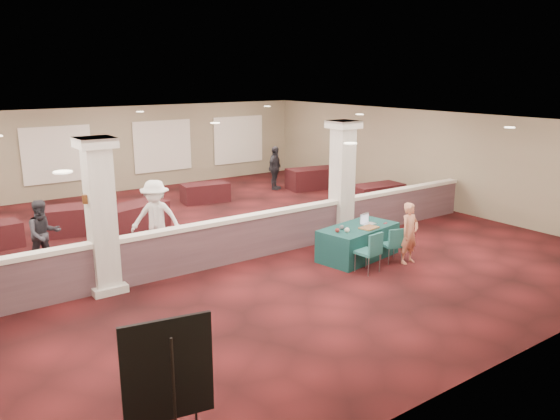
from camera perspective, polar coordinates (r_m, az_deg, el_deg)
ground at (r=14.67m, az=-6.43°, el=-3.47°), size 16.00×16.00×0.00m
wall_back at (r=21.53m, az=-17.10°, el=6.03°), size 16.00×0.04×3.20m
wall_front at (r=8.46m, az=21.01°, el=-6.32°), size 16.00×0.04×3.20m
wall_right at (r=19.38m, az=14.60°, el=5.35°), size 0.04×16.00×3.20m
ceiling at (r=14.04m, az=-6.80°, el=9.08°), size 16.00×16.00×0.02m
partition_wall at (r=13.27m, az=-3.32°, el=-2.75°), size 15.60×0.28×1.10m
column_left at (r=11.57m, az=-18.20°, el=-0.49°), size 0.72×0.72×3.20m
column_right at (r=14.78m, az=6.51°, el=3.22°), size 0.72×0.72×3.20m
sconce_left at (r=11.41m, az=-19.67°, el=1.07°), size 0.12×0.12×0.18m
sconce_right at (r=11.57m, az=-17.02°, el=1.45°), size 0.12×0.12×0.18m
near_table at (r=13.50m, az=8.15°, el=-3.34°), size 2.20×1.36×0.79m
conf_chair_main at (r=13.25m, az=11.80°, el=-3.31°), size 0.53×0.53×0.86m
conf_chair_side at (r=12.47m, az=9.49°, el=-4.06°), size 0.53×0.53×0.96m
easel_board at (r=6.58m, az=-11.65°, el=-16.21°), size 1.04×0.59×1.78m
woman at (r=13.26m, az=13.37°, el=-2.38°), size 0.55×0.38×1.47m
far_table_front_center at (r=16.29m, az=-14.91°, el=-0.69°), size 2.05×1.43×0.76m
far_table_front_right at (r=18.89m, az=10.08°, el=1.56°), size 1.89×1.08×0.73m
far_table_back_left at (r=16.44m, az=-20.70°, el=-0.97°), size 2.08×1.36×0.78m
far_table_back_center at (r=19.33m, az=-7.81°, el=1.81°), size 1.72×1.04×0.66m
far_table_back_right at (r=21.40m, az=3.44°, el=3.32°), size 2.11×1.31×0.80m
attendee_a at (r=13.68m, az=-23.46°, el=-2.35°), size 0.82×0.51×1.62m
attendee_b at (r=13.69m, az=-12.85°, el=-0.87°), size 1.30×1.20×1.91m
attendee_c at (r=21.11m, az=-0.54°, el=4.41°), size 1.09×0.91×1.68m
attendee_d at (r=18.64m, az=-18.93°, el=2.42°), size 0.96×0.90×1.74m
laptop_base at (r=13.61m, az=9.21°, el=-1.46°), size 0.39×0.31×0.02m
laptop_screen at (r=13.64m, az=8.80°, el=-0.85°), size 0.35×0.07×0.24m
screen_glow at (r=13.64m, az=8.83°, el=-0.92°), size 0.32×0.06×0.21m
knitting at (r=13.27m, az=9.29°, el=-1.84°), size 0.48×0.39×0.03m
yarn_cream at (r=12.85m, az=7.03°, el=-2.09°), size 0.12×0.12×0.12m
yarn_red at (r=12.82m, az=6.01°, el=-2.12°), size 0.11×0.11×0.11m
yarn_grey at (r=13.07m, az=6.49°, el=-1.81°), size 0.11×0.11×0.11m
scissors at (r=13.78m, az=10.96°, el=-1.36°), size 0.13×0.05×0.01m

